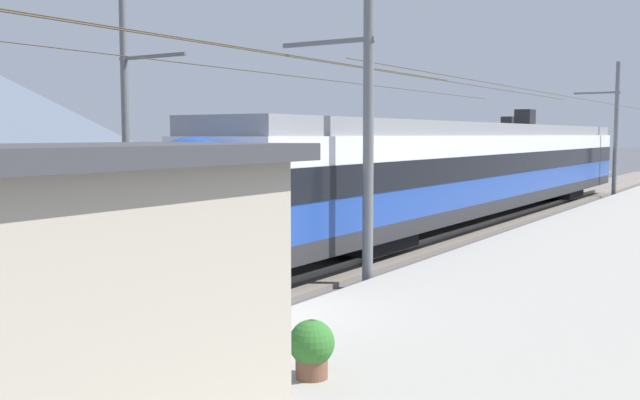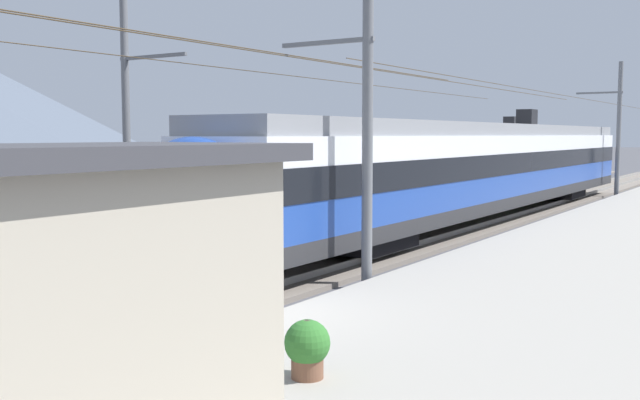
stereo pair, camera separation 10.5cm
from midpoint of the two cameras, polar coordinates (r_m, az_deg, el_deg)
The scene contains 12 objects.
ground_plane at distance 13.22m, azimuth -6.69°, elevation -9.92°, with size 400.00×400.00×0.00m, color #4C4C51.
platform_slab at distance 11.20m, azimuth 9.00°, elevation -11.92°, with size 120.00×6.36×0.31m, color #A39E93.
track_near at distance 14.32m, azimuth -11.99°, elevation -8.54°, with size 120.00×3.00×0.28m.
track_far at distance 17.94m, azimuth -22.86°, elevation -6.05°, with size 120.00×3.00×0.28m.
train_near_platform at distance 28.50m, azimuth 12.77°, elevation 2.63°, with size 33.63×2.89×4.27m.
train_far_track at distance 41.68m, azimuth 12.52°, elevation 3.40°, with size 32.86×2.96×4.27m.
catenary_mast_mid at distance 16.05m, azimuth 3.43°, elevation 7.59°, with size 49.63×2.42×7.94m.
catenary_mast_east at distance 42.13m, azimuth 22.31°, elevation 5.38°, with size 49.63×2.42×7.31m.
catenary_mast_far_side at distance 22.83m, azimuth -14.62°, elevation 7.29°, with size 49.63×2.67×8.40m.
platform_sign at distance 9.78m, azimuth -5.61°, elevation -4.01°, with size 0.70×0.08×2.13m.
potted_plant_platform_edge at distance 9.46m, azimuth -0.69°, elevation -11.40°, with size 0.60×0.60×0.76m.
platform_shelter at distance 6.05m, azimuth -21.79°, elevation -10.30°, with size 4.65×2.22×3.05m.
Camera 2 is at (-9.76, -8.24, 3.44)m, focal length 40.60 mm.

